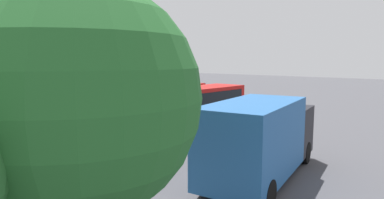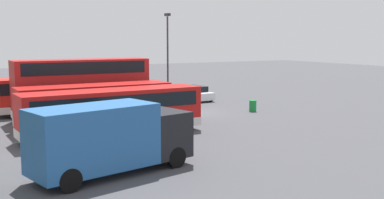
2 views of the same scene
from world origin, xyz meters
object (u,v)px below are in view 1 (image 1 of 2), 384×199
(bus_double_decker_third, at_px, (116,90))
(box_truck_blue, at_px, (262,137))
(car_hatchback_silver, at_px, (184,95))
(waste_bin_yellow, at_px, (249,102))
(lamp_post_tall, at_px, (172,60))
(bus_single_deck_second, at_px, (144,105))
(bus_single_deck_fourth, at_px, (91,96))
(bus_single_deck_near_end, at_px, (178,110))

(bus_double_decker_third, height_order, box_truck_blue, bus_double_decker_third)
(car_hatchback_silver, bearing_deg, waste_bin_yellow, -176.08)
(box_truck_blue, height_order, car_hatchback_silver, box_truck_blue)
(car_hatchback_silver, height_order, lamp_post_tall, lamp_post_tall)
(car_hatchback_silver, relative_size, lamp_post_tall, 0.53)
(bus_single_deck_second, height_order, car_hatchback_silver, bus_single_deck_second)
(bus_single_deck_fourth, xyz_separation_m, waste_bin_yellow, (-7.36, -13.50, -1.15))
(bus_single_deck_near_end, xyz_separation_m, bus_single_deck_second, (3.49, -0.02, -0.00))
(bus_single_deck_near_end, bearing_deg, lamp_post_tall, -41.39)
(bus_single_deck_second, relative_size, bus_single_deck_fourth, 0.89)
(bus_single_deck_fourth, bearing_deg, waste_bin_yellow, -118.61)
(bus_double_decker_third, xyz_separation_m, waste_bin_yellow, (-3.50, -13.49, -1.97))
(bus_single_deck_fourth, xyz_separation_m, car_hatchback_silver, (1.36, -12.90, -0.92))
(car_hatchback_silver, bearing_deg, bus_single_deck_fourth, 96.03)
(bus_single_deck_near_end, height_order, car_hatchback_silver, bus_single_deck_near_end)
(box_truck_blue, bearing_deg, bus_single_deck_near_end, -20.91)
(bus_double_decker_third, height_order, lamp_post_tall, lamp_post_tall)
(bus_single_deck_near_end, height_order, bus_single_deck_fourth, same)
(bus_single_deck_near_end, xyz_separation_m, bus_single_deck_fourth, (11.10, -0.17, 0.00))
(bus_single_deck_second, xyz_separation_m, lamp_post_tall, (6.57, -8.85, 3.23))
(bus_single_deck_second, bearing_deg, box_truck_blue, 165.10)
(bus_single_deck_fourth, distance_m, car_hatchback_silver, 13.01)
(bus_single_deck_near_end, distance_m, car_hatchback_silver, 18.09)
(bus_single_deck_second, bearing_deg, bus_single_deck_near_end, 179.72)
(bus_single_deck_near_end, xyz_separation_m, bus_double_decker_third, (7.24, -0.18, 0.82))
(bus_single_deck_fourth, bearing_deg, bus_double_decker_third, -179.89)
(bus_single_deck_near_end, bearing_deg, bus_double_decker_third, -1.44)
(bus_single_deck_near_end, relative_size, bus_double_decker_third, 1.15)
(car_hatchback_silver, xyz_separation_m, waste_bin_yellow, (-8.73, -0.60, -0.23))
(lamp_post_tall, bearing_deg, bus_single_deck_fourth, 83.21)
(lamp_post_tall, bearing_deg, bus_single_deck_second, 126.58)
(bus_double_decker_third, bearing_deg, bus_single_deck_second, 177.47)
(bus_single_deck_near_end, distance_m, bus_single_deck_second, 3.49)
(waste_bin_yellow, bearing_deg, bus_single_deck_fourth, 61.39)
(bus_single_deck_near_end, xyz_separation_m, waste_bin_yellow, (3.73, -13.68, -1.15))
(lamp_post_tall, height_order, waste_bin_yellow, lamp_post_tall)
(bus_single_deck_second, height_order, waste_bin_yellow, bus_single_deck_second)
(bus_single_deck_fourth, bearing_deg, car_hatchback_silver, -83.97)
(lamp_post_tall, bearing_deg, bus_single_deck_near_end, 138.61)
(bus_single_deck_second, bearing_deg, car_hatchback_silver, -55.53)
(bus_double_decker_third, bearing_deg, bus_single_deck_fourth, 0.11)
(bus_single_deck_second, relative_size, bus_double_decker_third, 1.05)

